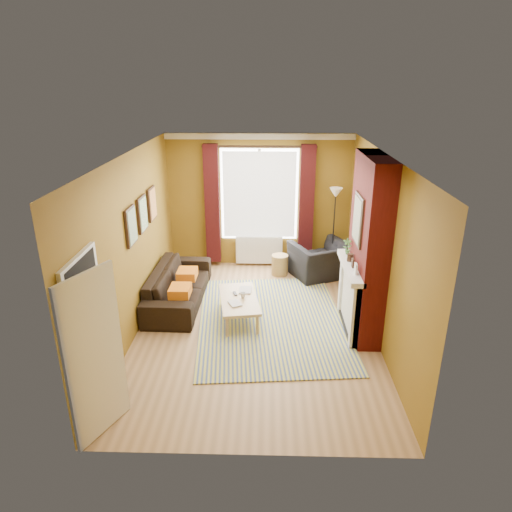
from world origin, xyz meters
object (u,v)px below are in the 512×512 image
object	(u,v)px
sofa	(179,285)
armchair	(321,260)
coffee_table	(239,300)
wicker_stool	(280,265)
floor_lamp	(335,206)

from	to	relation	value
sofa	armchair	bearing A→B (deg)	-64.53
coffee_table	wicker_stool	world-z (taller)	wicker_stool
wicker_stool	floor_lamp	bearing A→B (deg)	12.70
sofa	armchair	size ratio (longest dim) A/B	2.02
coffee_table	floor_lamp	world-z (taller)	floor_lamp
coffee_table	floor_lamp	xyz separation A→B (m)	(1.82, 2.17, 1.05)
wicker_stool	coffee_table	bearing A→B (deg)	-110.69
sofa	coffee_table	world-z (taller)	sofa
sofa	floor_lamp	size ratio (longest dim) A/B	1.25
armchair	coffee_table	distance (m)	2.41
sofa	armchair	world-z (taller)	armchair
armchair	wicker_stool	distance (m)	0.85
sofa	floor_lamp	xyz separation A→B (m)	(2.96, 1.54, 1.08)
wicker_stool	floor_lamp	size ratio (longest dim) A/B	0.24
armchair	coffee_table	size ratio (longest dim) A/B	0.85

